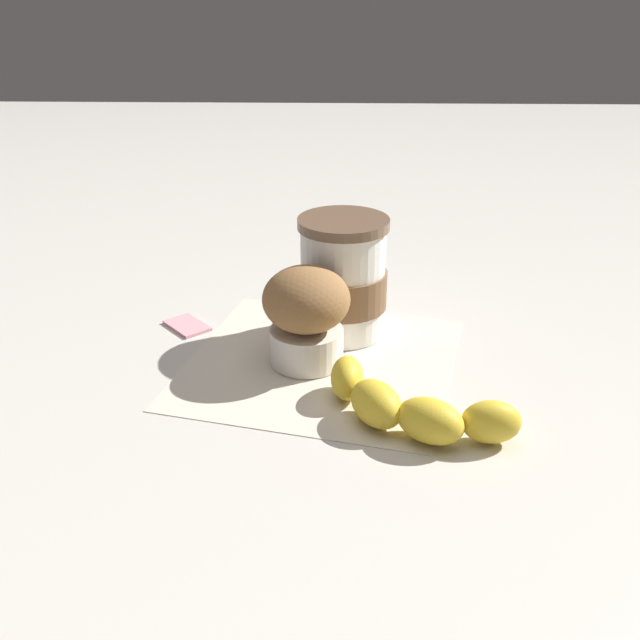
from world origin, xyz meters
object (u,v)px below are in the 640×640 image
at_px(muffin, 306,314).
at_px(sugar_packet, 187,324).
at_px(banana, 408,407).
at_px(coffee_cup, 343,280).

distance_m(muffin, sugar_packet, 0.16).
xyz_separation_m(muffin, sugar_packet, (-0.08, -0.13, -0.05)).
bearing_deg(banana, sugar_packet, -129.92).
bearing_deg(muffin, coffee_cup, 152.89).
bearing_deg(sugar_packet, coffee_cup, 86.84).
distance_m(coffee_cup, sugar_packet, 0.18).
xyz_separation_m(coffee_cup, muffin, (0.07, -0.03, -0.01)).
height_order(muffin, banana, muffin).
height_order(coffee_cup, sugar_packet, coffee_cup).
xyz_separation_m(muffin, banana, (0.11, 0.09, -0.03)).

